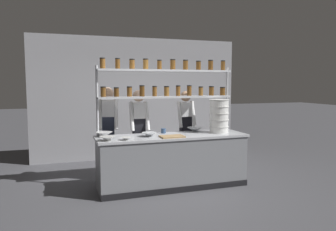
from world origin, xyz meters
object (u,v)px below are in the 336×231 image
prep_bowl_far_left (149,135)px  cutting_board (172,136)px  prep_bowl_center_front (195,130)px  spice_shelf_unit (166,86)px  prep_bowl_near_right (104,134)px  prep_bowl_center_back (107,139)px  prep_bowl_near_left (126,139)px  chef_center (139,128)px  container_stack (219,116)px  chef_left (108,127)px  chef_right (186,126)px  serving_cup_front (163,131)px

prep_bowl_far_left → cutting_board: bearing=-28.1°
cutting_board → prep_bowl_center_front: prep_bowl_center_front is taller
spice_shelf_unit → prep_bowl_near_right: (-1.15, -0.10, -0.82)m
prep_bowl_center_front → prep_bowl_center_back: bearing=-165.0°
prep_bowl_far_left → spice_shelf_unit: bearing=39.4°
prep_bowl_near_left → prep_bowl_far_left: prep_bowl_far_left is taller
chef_center → container_stack: 1.50m
chef_left → prep_bowl_near_right: bearing=-97.5°
chef_right → serving_cup_front: size_ratio=19.23×
prep_bowl_near_right → prep_bowl_center_back: bearing=-91.1°
prep_bowl_near_left → serving_cup_front: 0.93m
container_stack → cutting_board: (-0.98, -0.20, -0.29)m
cutting_board → chef_center: bearing=116.6°
chef_center → container_stack: chef_center is taller
chef_right → prep_bowl_center_front: 0.57m
chef_center → prep_bowl_center_front: chef_center is taller
prep_bowl_far_left → serving_cup_front: bearing=38.6°
prep_bowl_center_front → prep_bowl_near_right: (-1.68, -0.02, -0.00)m
chef_right → prep_bowl_center_front: chef_right is taller
chef_center → prep_bowl_near_left: bearing=-115.1°
chef_right → prep_bowl_near_left: (-1.45, -1.06, -0.02)m
chef_center → chef_right: 1.07m
prep_bowl_near_left → prep_bowl_near_right: bearing=120.9°
chef_right → prep_bowl_center_front: size_ratio=5.70×
prep_bowl_center_front → prep_bowl_far_left: size_ratio=1.14×
chef_left → cutting_board: bearing=-36.2°
prep_bowl_near_right → prep_bowl_far_left: (0.72, -0.25, -0.00)m
spice_shelf_unit → prep_bowl_center_front: bearing=-8.3°
chef_left → prep_bowl_center_back: (-0.15, -0.92, -0.06)m
chef_center → container_stack: (1.37, -0.57, 0.24)m
cutting_board → serving_cup_front: bearing=90.6°
prep_bowl_near_left → prep_bowl_center_back: 0.29m
prep_bowl_center_back → prep_bowl_near_right: (0.01, 0.43, 0.00)m
spice_shelf_unit → chef_left: (-1.01, 0.39, -0.76)m
container_stack → prep_bowl_center_front: size_ratio=2.09×
prep_bowl_center_front → prep_bowl_far_left: (-0.96, -0.27, -0.00)m
prep_bowl_center_back → serving_cup_front: size_ratio=2.91×
prep_bowl_center_front → serving_cup_front: 0.61m
chef_right → prep_bowl_center_front: (-0.05, -0.57, -0.00)m
prep_bowl_near_left → serving_cup_front: (0.79, 0.49, 0.02)m
chef_left → prep_bowl_far_left: (0.58, -0.74, -0.06)m
container_stack → serving_cup_front: bearing=165.3°
prep_bowl_center_front → chef_center: bearing=162.5°
container_stack → prep_bowl_near_left: (-1.77, -0.23, -0.28)m
chef_left → prep_bowl_near_right: (-0.14, -0.49, -0.06)m
chef_left → chef_right: chef_left is taller
chef_right → prep_bowl_center_back: chef_right is taller
prep_bowl_near_left → prep_bowl_far_left: bearing=26.3°
spice_shelf_unit → prep_bowl_near_right: 1.41m
spice_shelf_unit → prep_bowl_near_left: spice_shelf_unit is taller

